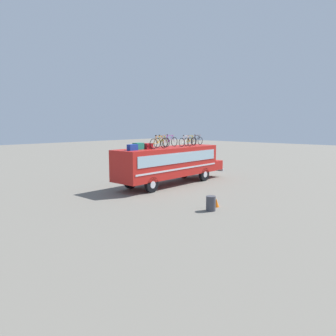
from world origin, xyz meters
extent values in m
plane|color=slate|center=(0.00, 0.00, 0.00)|extent=(120.00, 120.00, 0.00)
cube|color=red|center=(0.00, 0.00, 1.78)|extent=(9.41, 2.41, 2.18)
cube|color=red|center=(5.33, 0.00, 1.08)|extent=(1.25, 2.21, 0.77)
cube|color=#99B7C6|center=(0.00, -1.22, 2.16)|extent=(8.66, 0.04, 0.77)
cube|color=#99B7C6|center=(0.00, 1.22, 2.16)|extent=(8.66, 0.04, 0.77)
cube|color=silver|center=(0.00, -1.22, 1.35)|extent=(9.03, 0.03, 0.12)
cube|color=silver|center=(0.00, 1.22, 1.35)|extent=(9.03, 0.03, 0.12)
cube|color=silver|center=(6.01, 0.00, 0.61)|extent=(0.16, 2.29, 0.24)
cylinder|color=black|center=(3.20, -1.06, 0.54)|extent=(1.09, 0.28, 1.09)
cylinder|color=silver|center=(3.20, -1.06, 0.54)|extent=(0.49, 0.30, 0.49)
cylinder|color=black|center=(3.20, 1.06, 0.54)|extent=(1.09, 0.28, 1.09)
cylinder|color=silver|center=(3.20, 1.06, 0.54)|extent=(0.49, 0.30, 0.49)
cylinder|color=black|center=(-2.92, -1.06, 0.54)|extent=(1.09, 0.28, 1.09)
cylinder|color=silver|center=(-2.92, -1.06, 0.54)|extent=(0.49, 0.30, 0.49)
cylinder|color=black|center=(-2.92, 1.06, 0.54)|extent=(1.09, 0.28, 1.09)
cylinder|color=silver|center=(-2.92, 1.06, 0.54)|extent=(0.49, 0.30, 0.49)
cube|color=#193899|center=(-3.82, -0.21, 3.08)|extent=(0.69, 0.37, 0.40)
cube|color=#1E7F66|center=(-2.99, 0.12, 3.10)|extent=(0.68, 0.48, 0.46)
cube|color=maroon|center=(-2.16, 0.04, 3.07)|extent=(0.62, 0.51, 0.39)
torus|color=black|center=(-2.03, -0.41, 3.24)|extent=(0.74, 0.04, 0.74)
torus|color=black|center=(-0.94, -0.41, 3.24)|extent=(0.74, 0.04, 0.74)
cylinder|color=orange|center=(-1.70, -0.41, 3.52)|extent=(0.21, 0.04, 0.53)
cylinder|color=orange|center=(-1.38, -0.41, 3.50)|extent=(0.51, 0.04, 0.51)
cylinder|color=orange|center=(-1.46, -0.41, 3.76)|extent=(0.66, 0.04, 0.07)
cylinder|color=orange|center=(-1.82, -0.41, 3.25)|extent=(0.42, 0.03, 0.05)
cylinder|color=orange|center=(-1.91, -0.41, 3.51)|extent=(0.27, 0.03, 0.55)
cylinder|color=orange|center=(-1.04, -0.41, 3.49)|extent=(0.23, 0.03, 0.51)
cylinder|color=silver|center=(-1.14, -0.41, 3.79)|extent=(0.03, 0.44, 0.03)
ellipsoid|color=black|center=(-1.79, -0.41, 3.82)|extent=(0.20, 0.08, 0.06)
torus|color=black|center=(-1.02, 0.19, 3.24)|extent=(0.73, 0.04, 0.73)
torus|color=black|center=(0.00, 0.19, 3.24)|extent=(0.73, 0.04, 0.73)
cylinder|color=#B2B20C|center=(-0.71, 0.19, 3.51)|extent=(0.20, 0.04, 0.52)
cylinder|color=#B2B20C|center=(-0.41, 0.19, 3.50)|extent=(0.47, 0.04, 0.50)
cylinder|color=#B2B20C|center=(-0.49, 0.19, 3.75)|extent=(0.61, 0.04, 0.07)
cylinder|color=#B2B20C|center=(-0.82, 0.19, 3.25)|extent=(0.39, 0.03, 0.05)
cylinder|color=#B2B20C|center=(-0.90, 0.19, 3.50)|extent=(0.25, 0.03, 0.54)
cylinder|color=#B2B20C|center=(-0.09, 0.19, 3.49)|extent=(0.21, 0.03, 0.51)
cylinder|color=silver|center=(-0.18, 0.19, 3.78)|extent=(0.03, 0.44, 0.03)
ellipsoid|color=black|center=(-0.79, 0.19, 3.81)|extent=(0.20, 0.08, 0.06)
torus|color=black|center=(0.08, 0.40, 3.24)|extent=(0.73, 0.04, 0.73)
torus|color=black|center=(1.15, 0.40, 3.24)|extent=(0.73, 0.04, 0.73)
cylinder|color=purple|center=(0.40, 0.40, 3.51)|extent=(0.21, 0.04, 0.52)
cylinder|color=purple|center=(0.72, 0.40, 3.49)|extent=(0.50, 0.04, 0.50)
cylinder|color=purple|center=(0.64, 0.40, 3.75)|extent=(0.64, 0.04, 0.07)
cylinder|color=purple|center=(0.28, 0.40, 3.25)|extent=(0.41, 0.03, 0.05)
cylinder|color=purple|center=(0.20, 0.40, 3.50)|extent=(0.26, 0.03, 0.54)
cylinder|color=purple|center=(1.05, 0.40, 3.48)|extent=(0.22, 0.03, 0.51)
cylinder|color=silver|center=(0.96, 0.40, 3.78)|extent=(0.03, 0.44, 0.03)
ellipsoid|color=black|center=(0.32, 0.40, 3.80)|extent=(0.20, 0.08, 0.06)
torus|color=black|center=(1.09, -0.41, 3.22)|extent=(0.68, 0.04, 0.68)
torus|color=black|center=(2.12, -0.41, 3.22)|extent=(0.68, 0.04, 0.68)
cylinder|color=white|center=(1.40, -0.41, 3.47)|extent=(0.20, 0.04, 0.49)
cylinder|color=white|center=(1.71, -0.41, 3.46)|extent=(0.48, 0.04, 0.47)
cylinder|color=white|center=(1.63, -0.41, 3.70)|extent=(0.62, 0.04, 0.07)
cylinder|color=white|center=(1.29, -0.41, 3.23)|extent=(0.39, 0.03, 0.05)
cylinder|color=white|center=(1.20, -0.41, 3.46)|extent=(0.25, 0.03, 0.51)
cylinder|color=white|center=(2.03, -0.41, 3.45)|extent=(0.22, 0.03, 0.48)
cylinder|color=silver|center=(1.94, -0.41, 3.73)|extent=(0.03, 0.44, 0.03)
ellipsoid|color=black|center=(1.32, -0.41, 3.75)|extent=(0.20, 0.08, 0.06)
torus|color=black|center=(2.15, -0.05, 3.20)|extent=(0.66, 0.04, 0.66)
torus|color=black|center=(3.14, -0.05, 3.20)|extent=(0.66, 0.04, 0.66)
cylinder|color=#B2B20C|center=(2.44, -0.05, 3.45)|extent=(0.19, 0.04, 0.47)
cylinder|color=#B2B20C|center=(2.74, -0.05, 3.44)|extent=(0.46, 0.04, 0.45)
cylinder|color=#B2B20C|center=(2.66, -0.05, 3.67)|extent=(0.60, 0.04, 0.07)
cylinder|color=#B2B20C|center=(2.34, -0.05, 3.21)|extent=(0.38, 0.03, 0.05)
cylinder|color=#B2B20C|center=(2.26, -0.05, 3.44)|extent=(0.24, 0.03, 0.49)
cylinder|color=#B2B20C|center=(3.05, -0.05, 3.43)|extent=(0.21, 0.03, 0.46)
cylinder|color=silver|center=(2.96, -0.05, 3.70)|extent=(0.03, 0.44, 0.03)
ellipsoid|color=black|center=(2.37, -0.05, 3.72)|extent=(0.20, 0.08, 0.06)
torus|color=black|center=(3.19, 0.06, 3.21)|extent=(0.67, 0.04, 0.67)
torus|color=black|center=(4.15, 0.06, 3.21)|extent=(0.67, 0.04, 0.67)
cylinder|color=black|center=(3.48, 0.06, 3.46)|extent=(0.19, 0.04, 0.47)
cylinder|color=black|center=(3.77, 0.06, 3.44)|extent=(0.45, 0.04, 0.46)
cylinder|color=black|center=(3.69, 0.06, 3.67)|extent=(0.58, 0.04, 0.07)
cylinder|color=black|center=(3.37, 0.06, 3.22)|extent=(0.37, 0.03, 0.05)
cylinder|color=black|center=(3.30, 0.06, 3.45)|extent=(0.24, 0.03, 0.49)
cylinder|color=black|center=(4.07, 0.06, 3.43)|extent=(0.20, 0.03, 0.46)
cylinder|color=silver|center=(3.98, 0.06, 3.71)|extent=(0.03, 0.44, 0.03)
ellipsoid|color=black|center=(3.40, 0.06, 3.73)|extent=(0.20, 0.08, 0.06)
cylinder|color=#3F3F47|center=(-4.12, -6.70, 0.40)|extent=(0.51, 0.51, 0.80)
cone|color=orange|center=(-3.24, -6.47, 0.23)|extent=(0.33, 0.33, 0.46)
camera|label=1|loc=(-18.12, -16.11, 4.57)|focal=34.28mm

